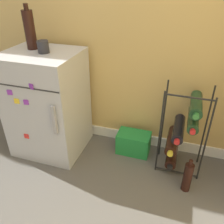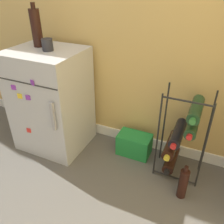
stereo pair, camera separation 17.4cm
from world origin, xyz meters
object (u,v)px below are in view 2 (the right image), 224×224
soda_box (134,144)px  loose_bottle_floor (183,183)px  wine_rack (181,135)px  fridge_top_bottle (36,28)px  fridge_top_cup (47,45)px  mini_fridge (52,100)px

soda_box → loose_bottle_floor: loose_bottle_floor is taller
wine_rack → fridge_top_bottle: size_ratio=2.18×
wine_rack → fridge_top_bottle: fridge_top_bottle is taller
fridge_top_bottle → loose_bottle_floor: fridge_top_bottle is taller
soda_box → fridge_top_bottle: (-0.76, -0.08, 0.86)m
wine_rack → soda_box: (-0.35, 0.07, -0.24)m
fridge_top_cup → soda_box: bearing=12.5°
mini_fridge → loose_bottle_floor: size_ratio=3.14×
wine_rack → fridge_top_bottle: bearing=-179.3°
mini_fridge → soda_box: size_ratio=3.11×
mini_fridge → loose_bottle_floor: bearing=-7.6°
wine_rack → soda_box: size_ratio=2.51×
wine_rack → fridge_top_cup: fridge_top_cup is taller
soda_box → loose_bottle_floor: size_ratio=1.01×
mini_fridge → fridge_top_bottle: bearing=148.8°
wine_rack → soda_box: 0.43m
mini_fridge → soda_box: 0.76m
soda_box → fridge_top_bottle: fridge_top_bottle is taller
wine_rack → loose_bottle_floor: wine_rack is taller
loose_bottle_floor → fridge_top_bottle: bearing=170.5°
wine_rack → soda_box: wine_rack is taller
fridge_top_cup → loose_bottle_floor: bearing=-7.5°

